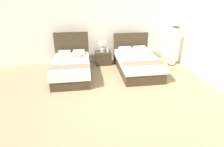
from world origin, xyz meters
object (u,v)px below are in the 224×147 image
(bed_near_corner, at_px, (137,63))
(table_lamp, at_px, (103,46))
(bed_near_window, at_px, (72,67))
(nightstand, at_px, (103,58))
(vase, at_px, (108,49))
(floor_lamp_corner, at_px, (174,46))

(bed_near_corner, distance_m, table_lamp, 1.46)
(bed_near_window, bearing_deg, nightstand, 38.05)
(bed_near_corner, bearing_deg, nightstand, 139.53)
(bed_near_corner, relative_size, vase, 11.54)
(bed_near_corner, relative_size, nightstand, 3.71)
(table_lamp, distance_m, floor_lamp_corner, 2.59)
(bed_near_window, distance_m, nightstand, 1.45)
(floor_lamp_corner, bearing_deg, bed_near_corner, -165.30)
(bed_near_window, distance_m, bed_near_corner, 2.20)
(bed_near_window, height_order, vase, bed_near_window)
(vase, bearing_deg, bed_near_corner, -44.32)
(bed_near_corner, xyz_separation_m, nightstand, (-1.06, 0.90, -0.06))
(table_lamp, height_order, vase, table_lamp)
(vase, height_order, floor_lamp_corner, floor_lamp_corner)
(table_lamp, bearing_deg, nightstand, -90.00)
(bed_near_window, height_order, bed_near_corner, bed_near_window)
(bed_near_window, relative_size, bed_near_corner, 0.95)
(bed_near_corner, xyz_separation_m, vase, (-0.88, 0.86, 0.28))
(bed_near_window, xyz_separation_m, nightstand, (1.14, 0.89, -0.06))
(nightstand, xyz_separation_m, vase, (0.17, -0.04, 0.34))
(nightstand, height_order, floor_lamp_corner, floor_lamp_corner)
(table_lamp, xyz_separation_m, floor_lamp_corner, (2.54, -0.53, -0.01))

